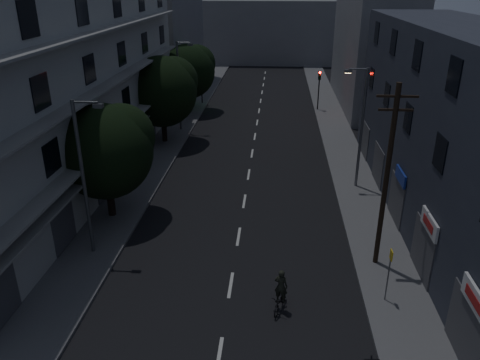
# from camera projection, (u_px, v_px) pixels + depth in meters

# --- Properties ---
(ground) EXTENTS (160.00, 160.00, 0.00)m
(ground) POSITION_uv_depth(u_px,v_px,m) (252.00, 151.00, 38.85)
(ground) COLOR black
(ground) RESTS_ON ground
(sidewalk_left) EXTENTS (3.00, 90.00, 0.15)m
(sidewalk_left) POSITION_uv_depth(u_px,v_px,m) (164.00, 148.00, 39.37)
(sidewalk_left) COLOR #565659
(sidewalk_left) RESTS_ON ground
(sidewalk_right) EXTENTS (3.00, 90.00, 0.15)m
(sidewalk_right) POSITION_uv_depth(u_px,v_px,m) (344.00, 153.00, 38.27)
(sidewalk_right) COLOR #565659
(sidewalk_right) RESTS_ON ground
(lane_markings) EXTENTS (0.15, 60.50, 0.01)m
(lane_markings) POSITION_uv_depth(u_px,v_px,m) (256.00, 129.00, 44.56)
(lane_markings) COLOR beige
(lane_markings) RESTS_ON ground
(building_left) EXTENTS (7.00, 36.00, 14.00)m
(building_left) POSITION_uv_depth(u_px,v_px,m) (65.00, 82.00, 30.54)
(building_left) COLOR #ABABA6
(building_left) RESTS_ON ground
(building_right) EXTENTS (6.19, 28.00, 11.00)m
(building_right) POSITION_uv_depth(u_px,v_px,m) (460.00, 131.00, 25.72)
(building_right) COLOR #2C2F3B
(building_right) RESTS_ON ground
(building_far_left) EXTENTS (6.00, 20.00, 16.00)m
(building_far_left) POSITION_uv_depth(u_px,v_px,m) (166.00, 24.00, 57.60)
(building_far_left) COLOR slate
(building_far_left) RESTS_ON ground
(building_far_right) EXTENTS (6.00, 20.00, 13.00)m
(building_far_right) POSITION_uv_depth(u_px,v_px,m) (371.00, 45.00, 50.95)
(building_far_right) COLOR slate
(building_far_right) RESTS_ON ground
(building_far_end) EXTENTS (24.00, 8.00, 10.00)m
(building_far_end) POSITION_uv_depth(u_px,v_px,m) (268.00, 32.00, 78.04)
(building_far_end) COLOR slate
(building_far_end) RESTS_ON ground
(tree_near) EXTENTS (5.48, 5.48, 6.76)m
(tree_near) POSITION_uv_depth(u_px,v_px,m) (106.00, 148.00, 26.52)
(tree_near) COLOR black
(tree_near) RESTS_ON sidewalk_left
(tree_mid) EXTENTS (5.93, 5.93, 7.30)m
(tree_mid) POSITION_uv_depth(u_px,v_px,m) (162.00, 89.00, 39.14)
(tree_mid) COLOR black
(tree_mid) RESTS_ON sidewalk_left
(tree_far) EXTENTS (5.61, 5.61, 6.94)m
(tree_far) POSITION_uv_depth(u_px,v_px,m) (189.00, 69.00, 48.74)
(tree_far) COLOR black
(tree_far) RESTS_ON sidewalk_left
(traffic_signal_far_right) EXTENTS (0.28, 0.37, 4.10)m
(traffic_signal_far_right) POSITION_uv_depth(u_px,v_px,m) (319.00, 82.00, 49.51)
(traffic_signal_far_right) COLOR black
(traffic_signal_far_right) RESTS_ON sidewalk_right
(traffic_signal_far_left) EXTENTS (0.28, 0.37, 4.10)m
(traffic_signal_far_left) POSITION_uv_depth(u_px,v_px,m) (201.00, 77.00, 52.15)
(traffic_signal_far_left) COLOR black
(traffic_signal_far_left) RESTS_ON sidewalk_left
(street_lamp_left_near) EXTENTS (1.51, 0.25, 8.00)m
(street_lamp_left_near) POSITION_uv_depth(u_px,v_px,m) (85.00, 172.00, 22.64)
(street_lamp_left_near) COLOR #565A5D
(street_lamp_left_near) RESTS_ON sidewalk_left
(street_lamp_right) EXTENTS (1.51, 0.25, 8.00)m
(street_lamp_right) POSITION_uv_depth(u_px,v_px,m) (360.00, 123.00, 30.32)
(street_lamp_right) COLOR slate
(street_lamp_right) RESTS_ON sidewalk_right
(street_lamp_left_far) EXTENTS (1.51, 0.25, 8.00)m
(street_lamp_left_far) POSITION_uv_depth(u_px,v_px,m) (180.00, 82.00, 42.33)
(street_lamp_left_far) COLOR #55585C
(street_lamp_left_far) RESTS_ON sidewalk_left
(utility_pole) EXTENTS (1.80, 0.24, 9.00)m
(utility_pole) POSITION_uv_depth(u_px,v_px,m) (387.00, 175.00, 21.59)
(utility_pole) COLOR black
(utility_pole) RESTS_ON sidewalk_right
(bus_stop_sign) EXTENTS (0.06, 0.35, 2.52)m
(bus_stop_sign) POSITION_uv_depth(u_px,v_px,m) (390.00, 266.00, 20.00)
(bus_stop_sign) COLOR #595B60
(bus_stop_sign) RESTS_ON sidewalk_right
(cyclist) EXTENTS (1.00, 1.68, 2.01)m
(cyclist) POSITION_uv_depth(u_px,v_px,m) (281.00, 297.00, 20.04)
(cyclist) COLOR black
(cyclist) RESTS_ON ground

